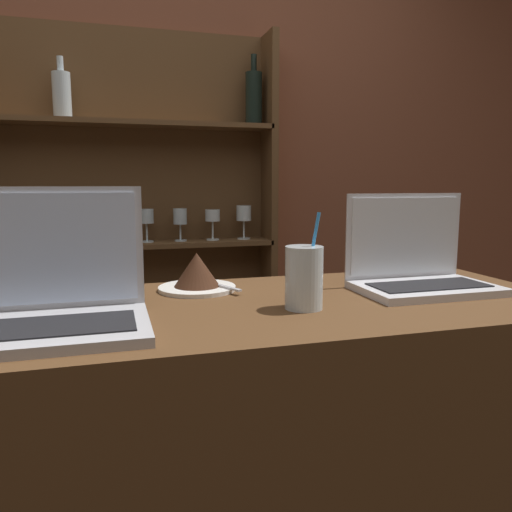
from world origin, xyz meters
The scene contains 6 objects.
back_wall centered at (0.00, 1.51, 1.35)m, with size 7.00×0.06×2.70m.
back_shelf centered at (-0.12, 1.44, 1.03)m, with size 1.24×0.18×1.97m.
laptop_near centered at (-0.31, 0.21, 1.14)m, with size 0.34×0.25×0.25m.
laptop_far centered at (0.53, 0.32, 1.14)m, with size 0.33×0.21×0.23m.
cake_plate centered at (0.00, 0.46, 1.12)m, with size 0.19×0.19×0.09m.
water_glass centered at (0.18, 0.22, 1.15)m, with size 0.08×0.08×0.20m.
Camera 1 is at (-0.20, -0.73, 1.34)m, focal length 35.00 mm.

